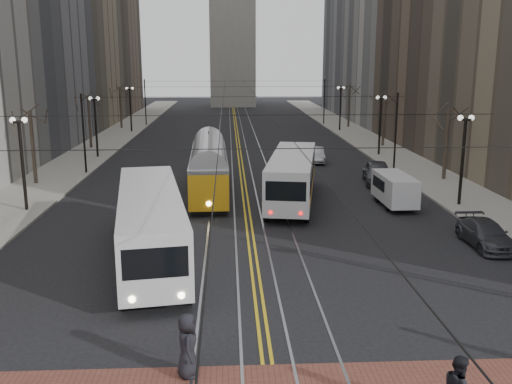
{
  "coord_description": "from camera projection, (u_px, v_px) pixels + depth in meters",
  "views": [
    {
      "loc": [
        -1.15,
        -16.93,
        9.2
      ],
      "look_at": [
        0.18,
        9.8,
        3.0
      ],
      "focal_mm": 40.0,
      "sensor_mm": 36.0,
      "label": 1
    }
  ],
  "objects": [
    {
      "name": "trolley_wires",
      "position": [
        240.0,
        122.0,
        51.64
      ],
      "size": [
        25.96,
        120.0,
        6.6
      ],
      "color": "black",
      "rests_on": "ground"
    },
    {
      "name": "transit_bus",
      "position": [
        151.0,
        227.0,
        26.54
      ],
      "size": [
        4.76,
        13.39,
        3.28
      ],
      "primitive_type": "cube",
      "rotation": [
        0.0,
        0.0,
        0.16
      ],
      "color": "silver",
      "rests_on": "ground"
    },
    {
      "name": "centre_lines",
      "position": [
        238.0,
        146.0,
        62.38
      ],
      "size": [
        0.42,
        130.0,
        0.01
      ],
      "primitive_type": "cube",
      "color": "gold",
      "rests_on": "ground"
    },
    {
      "name": "streetcar",
      "position": [
        209.0,
        172.0,
        40.05
      ],
      "size": [
        2.79,
        13.21,
        3.1
      ],
      "primitive_type": "cube",
      "rotation": [
        0.0,
        0.0,
        0.03
      ],
      "color": "orange",
      "rests_on": "ground"
    },
    {
      "name": "lamp_posts",
      "position": [
        242.0,
        142.0,
        45.94
      ],
      "size": [
        27.6,
        57.2,
        5.6
      ],
      "color": "black",
      "rests_on": "ground"
    },
    {
      "name": "sidewalk_right",
      "position": [
        374.0,
        145.0,
        63.09
      ],
      "size": [
        5.0,
        140.0,
        0.15
      ],
      "primitive_type": "cube",
      "color": "gray",
      "rests_on": "ground"
    },
    {
      "name": "rear_bus",
      "position": [
        292.0,
        179.0,
        37.55
      ],
      "size": [
        4.68,
        12.42,
        3.17
      ],
      "primitive_type": "cube",
      "rotation": [
        0.0,
        0.0,
        -0.17
      ],
      "color": "silver",
      "rests_on": "ground"
    },
    {
      "name": "pedestrian_a",
      "position": [
        187.0,
        345.0,
        16.8
      ],
      "size": [
        0.71,
        1.02,
        1.98
      ],
      "primitive_type": "imported",
      "rotation": [
        0.0,
        0.0,
        1.66
      ],
      "color": "black",
      "rests_on": "crosswalk_band"
    },
    {
      "name": "ground",
      "position": [
        265.0,
        349.0,
        18.6
      ],
      "size": [
        260.0,
        260.0,
        0.0
      ],
      "primitive_type": "plane",
      "color": "black",
      "rests_on": "ground"
    },
    {
      "name": "street_trees",
      "position": [
        240.0,
        132.0,
        52.27
      ],
      "size": [
        31.68,
        53.28,
        5.6
      ],
      "color": "#382D23",
      "rests_on": "ground"
    },
    {
      "name": "sidewalk_left",
      "position": [
        100.0,
        147.0,
        61.64
      ],
      "size": [
        5.0,
        140.0,
        0.15
      ],
      "primitive_type": "cube",
      "color": "gray",
      "rests_on": "ground"
    },
    {
      "name": "sedan_grey",
      "position": [
        378.0,
        172.0,
        43.45
      ],
      "size": [
        2.74,
        5.25,
        1.71
      ],
      "primitive_type": "imported",
      "rotation": [
        0.0,
        0.0,
        -0.15
      ],
      "color": "#44474D",
      "rests_on": "ground"
    },
    {
      "name": "cargo_van",
      "position": [
        395.0,
        191.0,
        36.56
      ],
      "size": [
        1.9,
        4.7,
        2.06
      ],
      "primitive_type": "cube",
      "rotation": [
        0.0,
        0.0,
        0.02
      ],
      "color": "silver",
      "rests_on": "ground"
    },
    {
      "name": "sedan_parked",
      "position": [
        485.0,
        234.0,
        28.75
      ],
      "size": [
        1.83,
        4.47,
        1.29
      ],
      "primitive_type": "imported",
      "rotation": [
        0.0,
        0.0,
        -0.0
      ],
      "color": "#38393E",
      "rests_on": "ground"
    },
    {
      "name": "streetcar_rails",
      "position": [
        238.0,
        146.0,
        62.38
      ],
      "size": [
        4.8,
        130.0,
        0.02
      ],
      "primitive_type": "cube",
      "color": "gray",
      "rests_on": "ground"
    },
    {
      "name": "sedan_silver",
      "position": [
        315.0,
        155.0,
        52.59
      ],
      "size": [
        1.72,
        4.26,
        1.38
      ],
      "primitive_type": "imported",
      "rotation": [
        0.0,
        0.0,
        -0.06
      ],
      "color": "#A8ABAF",
      "rests_on": "ground"
    }
  ]
}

